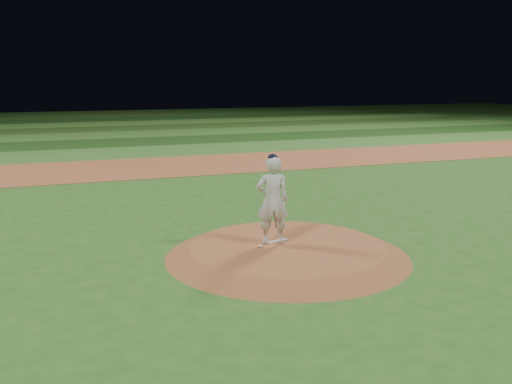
# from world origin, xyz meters

# --- Properties ---
(ground) EXTENTS (120.00, 120.00, 0.00)m
(ground) POSITION_xyz_m (0.00, 0.00, 0.00)
(ground) COLOR #2E601F
(ground) RESTS_ON ground
(infield_dirt_band) EXTENTS (70.00, 6.00, 0.02)m
(infield_dirt_band) POSITION_xyz_m (0.00, 14.00, 0.01)
(infield_dirt_band) COLOR #9F5631
(infield_dirt_band) RESTS_ON ground
(outfield_stripe_0) EXTENTS (70.00, 5.00, 0.02)m
(outfield_stripe_0) POSITION_xyz_m (0.00, 19.50, 0.01)
(outfield_stripe_0) COLOR #386F28
(outfield_stripe_0) RESTS_ON ground
(outfield_stripe_1) EXTENTS (70.00, 5.00, 0.02)m
(outfield_stripe_1) POSITION_xyz_m (0.00, 24.50, 0.01)
(outfield_stripe_1) COLOR #1C4315
(outfield_stripe_1) RESTS_ON ground
(outfield_stripe_2) EXTENTS (70.00, 5.00, 0.02)m
(outfield_stripe_2) POSITION_xyz_m (0.00, 29.50, 0.01)
(outfield_stripe_2) COLOR #376B27
(outfield_stripe_2) RESTS_ON ground
(outfield_stripe_3) EXTENTS (70.00, 5.00, 0.02)m
(outfield_stripe_3) POSITION_xyz_m (0.00, 34.50, 0.01)
(outfield_stripe_3) COLOR #264B18
(outfield_stripe_3) RESTS_ON ground
(outfield_stripe_4) EXTENTS (70.00, 5.00, 0.02)m
(outfield_stripe_4) POSITION_xyz_m (0.00, 39.50, 0.01)
(outfield_stripe_4) COLOR #43792C
(outfield_stripe_4) RESTS_ON ground
(outfield_stripe_5) EXTENTS (70.00, 5.00, 0.02)m
(outfield_stripe_5) POSITION_xyz_m (0.00, 44.50, 0.01)
(outfield_stripe_5) COLOR #1C4817
(outfield_stripe_5) RESTS_ON ground
(pitchers_mound) EXTENTS (5.50, 5.50, 0.25)m
(pitchers_mound) POSITION_xyz_m (0.00, 0.00, 0.12)
(pitchers_mound) COLOR #9B5830
(pitchers_mound) RESTS_ON ground
(pitching_rubber) EXTENTS (0.60, 0.27, 0.03)m
(pitching_rubber) POSITION_xyz_m (-0.11, 0.35, 0.26)
(pitching_rubber) COLOR beige
(pitching_rubber) RESTS_ON pitchers_mound
(rosin_bag) EXTENTS (0.11, 0.11, 0.06)m
(rosin_bag) POSITION_xyz_m (-0.63, 0.06, 0.28)
(rosin_bag) COLOR silver
(rosin_bag) RESTS_ON pitchers_mound
(pitcher_on_mound) EXTENTS (0.82, 0.64, 2.06)m
(pitcher_on_mound) POSITION_xyz_m (-0.26, 0.27, 1.26)
(pitcher_on_mound) COLOR silver
(pitcher_on_mound) RESTS_ON pitchers_mound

